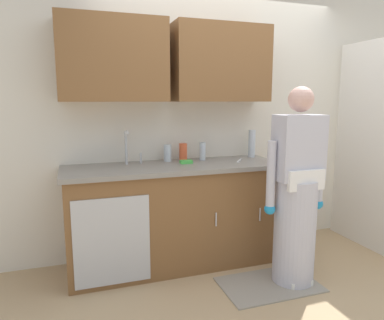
{
  "coord_description": "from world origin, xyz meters",
  "views": [
    {
      "loc": [
        -1.41,
        -2.35,
        1.51
      ],
      "look_at": [
        -0.43,
        0.55,
        1.0
      ],
      "focal_mm": 33.43,
      "sensor_mm": 36.0,
      "label": 1
    }
  ],
  "objects": [
    {
      "name": "bottle_cleaner_spray",
      "position": [
        -0.56,
        0.89,
        1.02
      ],
      "size": [
        0.07,
        0.07,
        0.16
      ],
      "primitive_type": "cylinder",
      "color": "silver",
      "rests_on": "countertop"
    },
    {
      "name": "cup_by_sink",
      "position": [
        0.35,
        0.53,
        0.99
      ],
      "size": [
        0.08,
        0.08,
        0.1
      ],
      "primitive_type": "cylinder",
      "color": "#B24C47",
      "rests_on": "countertop"
    },
    {
      "name": "kitchen_wall_with_uppers",
      "position": [
        -0.14,
        0.99,
        1.48
      ],
      "size": [
        4.8,
        0.44,
        2.7
      ],
      "color": "silver",
      "rests_on": "ground"
    },
    {
      "name": "person_at_sink",
      "position": [
        0.3,
        0.05,
        0.69
      ],
      "size": [
        0.55,
        0.34,
        1.62
      ],
      "color": "white",
      "rests_on": "ground"
    },
    {
      "name": "counter_cabinet",
      "position": [
        -0.55,
        0.7,
        0.45
      ],
      "size": [
        1.9,
        0.62,
        0.9
      ],
      "color": "brown",
      "rests_on": "ground"
    },
    {
      "name": "knife_on_counter",
      "position": [
        0.11,
        0.72,
        0.94
      ],
      "size": [
        0.15,
        0.21,
        0.01
      ],
      "primitive_type": "cube",
      "rotation": [
        0.0,
        0.0,
        4.13
      ],
      "color": "silver",
      "rests_on": "countertop"
    },
    {
      "name": "bottle_water_tall",
      "position": [
        0.32,
        0.87,
        1.08
      ],
      "size": [
        0.07,
        0.07,
        0.28
      ],
      "primitive_type": "cylinder",
      "color": "silver",
      "rests_on": "countertop"
    },
    {
      "name": "bottle_water_short",
      "position": [
        -0.41,
        0.88,
        1.02
      ],
      "size": [
        0.08,
        0.08,
        0.17
      ],
      "primitive_type": "cylinder",
      "color": "#E05933",
      "rests_on": "countertop"
    },
    {
      "name": "sink",
      "position": [
        -0.92,
        0.71,
        0.93
      ],
      "size": [
        0.5,
        0.36,
        0.35
      ],
      "color": "#B7BABF",
      "rests_on": "counter_cabinet"
    },
    {
      "name": "sponge",
      "position": [
        -0.43,
        0.73,
        0.96
      ],
      "size": [
        0.11,
        0.07,
        0.03
      ],
      "primitive_type": "cube",
      "color": "#4CBF4C",
      "rests_on": "countertop"
    },
    {
      "name": "closet_door_panel",
      "position": [
        1.45,
        0.4,
        1.05
      ],
      "size": [
        0.04,
        1.1,
        2.1
      ],
      "primitive_type": "cube",
      "rotation": [
        0.0,
        0.0,
        1.57
      ],
      "color": "silver",
      "rests_on": "ground"
    },
    {
      "name": "ground_plane",
      "position": [
        0.0,
        0.0,
        0.0
      ],
      "size": [
        9.0,
        9.0,
        0.0
      ],
      "primitive_type": "plane",
      "color": "tan"
    },
    {
      "name": "countertop",
      "position": [
        -0.55,
        0.7,
        0.92
      ],
      "size": [
        1.96,
        0.66,
        0.04
      ],
      "primitive_type": "cube",
      "color": "gray",
      "rests_on": "counter_cabinet"
    },
    {
      "name": "floor_mat",
      "position": [
        0.08,
        0.05,
        0.01
      ],
      "size": [
        0.8,
        0.5,
        0.01
      ],
      "primitive_type": "cube",
      "color": "gray",
      "rests_on": "ground"
    },
    {
      "name": "bottle_dish_liquid",
      "position": [
        -0.22,
        0.85,
        1.03
      ],
      "size": [
        0.06,
        0.06,
        0.17
      ],
      "primitive_type": "cylinder",
      "color": "silver",
      "rests_on": "countertop"
    }
  ]
}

